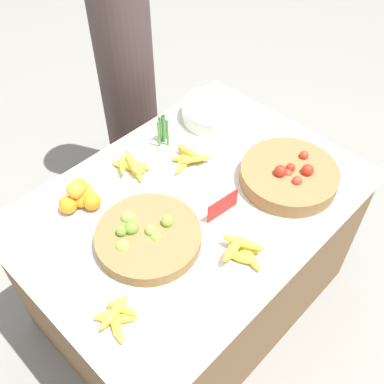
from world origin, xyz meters
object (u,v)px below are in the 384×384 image
object	(u,v)px
tomato_basket	(289,175)
price_sign	(223,206)
vendor_person	(126,72)
lime_bowl	(148,237)
metal_bowl	(215,111)

from	to	relation	value
tomato_basket	price_sign	bearing A→B (deg)	165.63
vendor_person	lime_bowl	bearing A→B (deg)	-125.99
tomato_basket	metal_bowl	xyz separation A→B (m)	(0.10, 0.52, 0.00)
tomato_basket	vendor_person	bearing A→B (deg)	87.95
price_sign	vendor_person	distance (m)	1.09
metal_bowl	price_sign	distance (m)	0.61
price_sign	vendor_person	size ratio (longest dim) A/B	0.09
lime_bowl	tomato_basket	size ratio (longest dim) A/B	0.97
metal_bowl	lime_bowl	bearing A→B (deg)	-155.95
tomato_basket	metal_bowl	bearing A→B (deg)	78.77
tomato_basket	price_sign	distance (m)	0.34
vendor_person	price_sign	bearing A→B (deg)	-109.72
metal_bowl	price_sign	world-z (taller)	price_sign
lime_bowl	metal_bowl	size ratio (longest dim) A/B	1.25
tomato_basket	price_sign	xyz separation A→B (m)	(-0.33, 0.08, 0.01)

